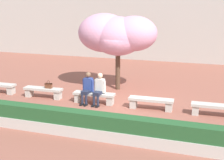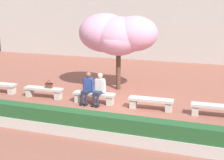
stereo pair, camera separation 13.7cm
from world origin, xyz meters
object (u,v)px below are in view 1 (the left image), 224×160
stone_bench_near_west (43,91)px  stone_bench_east_end (215,108)px  stone_bench_near_east (151,102)px  person_seated_right (99,88)px  stone_bench_center (94,96)px  person_seated_left (87,87)px  cherry_tree_main (116,34)px  handbag (49,85)px

stone_bench_near_west → stone_bench_east_end: bearing=0.0°
stone_bench_near_east → person_seated_right: bearing=-178.6°
stone_bench_near_east → stone_bench_east_end: size_ratio=1.00×
stone_bench_near_west → stone_bench_center: same height
person_seated_left → person_seated_right: bearing=0.0°
stone_bench_center → stone_bench_near_east: same height
person_seated_left → stone_bench_east_end: bearing=0.6°
stone_bench_center → person_seated_left: 0.48m
stone_bench_near_west → person_seated_left: person_seated_left is taller
stone_bench_center → person_seated_right: person_seated_right is taller
stone_bench_near_west → stone_bench_center: size_ratio=1.00×
stone_bench_near_west → cherry_tree_main: (2.56, 2.44, 2.32)m
stone_bench_near_east → stone_bench_east_end: same height
person_seated_left → person_seated_right: (0.52, 0.00, 0.00)m
person_seated_left → cherry_tree_main: bearing=80.0°
person_seated_right → handbag: person_seated_right is taller
stone_bench_near_east → stone_bench_near_west: bearing=-180.0°
person_seated_right → stone_bench_near_west: bearing=178.8°
stone_bench_east_end → cherry_tree_main: 5.70m
stone_bench_east_end → stone_bench_near_east: bearing=180.0°
stone_bench_center → stone_bench_near_east: bearing=0.0°
stone_bench_near_west → handbag: size_ratio=5.15×
person_seated_right → person_seated_left: bearing=-180.0°
stone_bench_near_east → person_seated_right: (-2.13, -0.05, 0.40)m
cherry_tree_main → person_seated_right: bearing=-88.2°
stone_bench_east_end → person_seated_left: person_seated_left is taller
person_seated_right → cherry_tree_main: bearing=91.8°
stone_bench_near_east → person_seated_right: 2.17m
stone_bench_east_end → person_seated_right: 4.53m
stone_bench_center → handbag: bearing=179.4°
stone_bench_near_east → handbag: size_ratio=5.15×
stone_bench_near_west → stone_bench_near_east: size_ratio=1.00×
stone_bench_near_west → stone_bench_near_east: (4.77, 0.00, 0.00)m
stone_bench_center → person_seated_left: bearing=-168.6°
person_seated_right → handbag: bearing=178.2°
handbag → person_seated_left: bearing=-2.3°
person_seated_left → handbag: person_seated_left is taller
stone_bench_near_east → handbag: bearing=179.7°
person_seated_right → cherry_tree_main: cherry_tree_main is taller
stone_bench_near_west → person_seated_right: size_ratio=1.35×
stone_bench_near_west → person_seated_left: size_ratio=1.35×
stone_bench_center → cherry_tree_main: 3.37m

